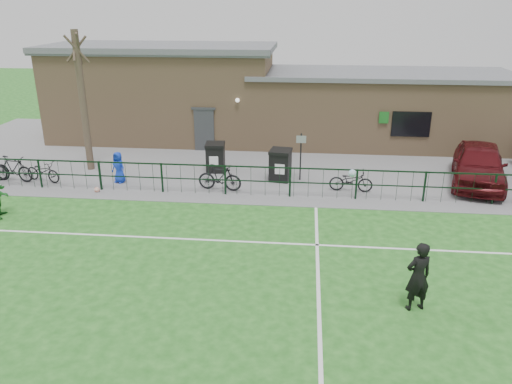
# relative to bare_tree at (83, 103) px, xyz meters

# --- Properties ---
(ground) EXTENTS (90.00, 90.00, 0.00)m
(ground) POSITION_rel_bare_tree_xyz_m (8.00, -10.50, -3.00)
(ground) COLOR #1D5B1A
(ground) RESTS_ON ground
(paving_strip) EXTENTS (34.00, 13.00, 0.02)m
(paving_strip) POSITION_rel_bare_tree_xyz_m (8.00, 3.00, -2.99)
(paving_strip) COLOR slate
(paving_strip) RESTS_ON ground
(pitch_line_touch) EXTENTS (28.00, 0.10, 0.01)m
(pitch_line_touch) POSITION_rel_bare_tree_xyz_m (8.00, -2.70, -3.00)
(pitch_line_touch) COLOR white
(pitch_line_touch) RESTS_ON ground
(pitch_line_mid) EXTENTS (28.00, 0.10, 0.01)m
(pitch_line_mid) POSITION_rel_bare_tree_xyz_m (8.00, -6.50, -3.00)
(pitch_line_mid) COLOR white
(pitch_line_mid) RESTS_ON ground
(pitch_line_perp) EXTENTS (0.10, 16.00, 0.01)m
(pitch_line_perp) POSITION_rel_bare_tree_xyz_m (10.00, -10.50, -3.00)
(pitch_line_perp) COLOR white
(pitch_line_perp) RESTS_ON ground
(perimeter_fence) EXTENTS (28.00, 0.10, 1.20)m
(perimeter_fence) POSITION_rel_bare_tree_xyz_m (8.00, -2.50, -2.40)
(perimeter_fence) COLOR black
(perimeter_fence) RESTS_ON ground
(bare_tree) EXTENTS (0.30, 0.30, 6.00)m
(bare_tree) POSITION_rel_bare_tree_xyz_m (0.00, 0.00, 0.00)
(bare_tree) COLOR #433428
(bare_tree) RESTS_ON ground
(wheelie_bin_left) EXTENTS (0.85, 0.95, 1.17)m
(wheelie_bin_left) POSITION_rel_bare_tree_xyz_m (5.62, 0.31, -2.39)
(wheelie_bin_left) COLOR black
(wheelie_bin_left) RESTS_ON paving_strip
(wheelie_bin_right) EXTENTS (0.93, 1.02, 1.22)m
(wheelie_bin_right) POSITION_rel_bare_tree_xyz_m (8.52, -0.59, -2.37)
(wheelie_bin_right) COLOR black
(wheelie_bin_right) RESTS_ON paving_strip
(sign_post) EXTENTS (0.07, 0.07, 2.00)m
(sign_post) POSITION_rel_bare_tree_xyz_m (9.36, -0.53, -1.98)
(sign_post) COLOR black
(sign_post) RESTS_ON paving_strip
(car_maroon) EXTENTS (3.16, 5.25, 1.67)m
(car_maroon) POSITION_rel_bare_tree_xyz_m (16.60, -0.25, -2.14)
(car_maroon) COLOR #4D0D11
(car_maroon) RESTS_ON paving_strip
(bicycle_b) EXTENTS (1.87, 0.79, 1.09)m
(bicycle_b) POSITION_rel_bare_tree_xyz_m (-2.49, -1.90, -2.44)
(bicycle_b) COLOR black
(bicycle_b) RESTS_ON paving_strip
(bicycle_c) EXTENTS (1.78, 1.04, 0.88)m
(bicycle_c) POSITION_rel_bare_tree_xyz_m (-1.27, -1.80, -2.54)
(bicycle_c) COLOR black
(bicycle_c) RESTS_ON paving_strip
(bicycle_d) EXTENTS (1.81, 0.72, 1.06)m
(bicycle_d) POSITION_rel_bare_tree_xyz_m (6.21, -2.07, -2.45)
(bicycle_d) COLOR black
(bicycle_d) RESTS_ON paving_strip
(bicycle_e) EXTENTS (1.72, 0.70, 0.89)m
(bicycle_e) POSITION_rel_bare_tree_xyz_m (11.37, -1.69, -2.54)
(bicycle_e) COLOR black
(bicycle_e) RESTS_ON paving_strip
(spectator_child) EXTENTS (0.75, 0.64, 1.30)m
(spectator_child) POSITION_rel_bare_tree_xyz_m (1.92, -1.59, -2.33)
(spectator_child) COLOR #1334B9
(spectator_child) RESTS_ON paving_strip
(goalkeeper_kick) EXTENTS (1.91, 3.45, 2.54)m
(goalkeeper_kick) POSITION_rel_bare_tree_xyz_m (12.29, -9.63, -2.07)
(goalkeeper_kick) COLOR black
(goalkeeper_kick) RESTS_ON ground
(ball_ground) EXTENTS (0.22, 0.22, 0.22)m
(ball_ground) POSITION_rel_bare_tree_xyz_m (1.42, -2.77, -2.89)
(ball_ground) COLOR silver
(ball_ground) RESTS_ON ground
(clubhouse) EXTENTS (24.25, 5.40, 4.96)m
(clubhouse) POSITION_rel_bare_tree_xyz_m (7.12, 6.00, -0.78)
(clubhouse) COLOR tan
(clubhouse) RESTS_ON ground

